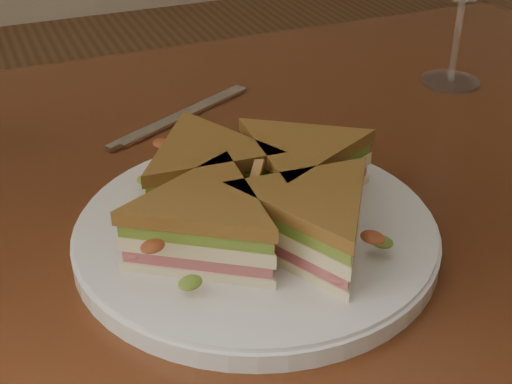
{
  "coord_description": "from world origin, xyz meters",
  "views": [
    {
      "loc": [
        -0.23,
        -0.55,
        1.11
      ],
      "look_at": [
        -0.04,
        -0.09,
        0.8
      ],
      "focal_mm": 50.0,
      "sensor_mm": 36.0,
      "label": 1
    }
  ],
  "objects_px": {
    "knife": "(176,119)",
    "plate": "(256,234)",
    "table": "(253,264)",
    "sandwich_wedges": "(256,197)",
    "spoon": "(244,152)"
  },
  "relations": [
    {
      "from": "knife",
      "to": "table",
      "type": "bearing_deg",
      "value": -107.86
    },
    {
      "from": "plate",
      "to": "knife",
      "type": "relative_size",
      "value": 1.56
    },
    {
      "from": "table",
      "to": "sandwich_wedges",
      "type": "xyz_separation_m",
      "value": [
        -0.04,
        -0.09,
        0.14
      ]
    },
    {
      "from": "plate",
      "to": "sandwich_wedges",
      "type": "distance_m",
      "value": 0.04
    },
    {
      "from": "table",
      "to": "plate",
      "type": "distance_m",
      "value": 0.15
    },
    {
      "from": "plate",
      "to": "knife",
      "type": "height_order",
      "value": "plate"
    },
    {
      "from": "spoon",
      "to": "knife",
      "type": "distance_m",
      "value": 0.12
    },
    {
      "from": "table",
      "to": "sandwich_wedges",
      "type": "bearing_deg",
      "value": -111.19
    },
    {
      "from": "knife",
      "to": "plate",
      "type": "bearing_deg",
      "value": -119.19
    },
    {
      "from": "sandwich_wedges",
      "to": "knife",
      "type": "xyz_separation_m",
      "value": [
        0.01,
        0.26,
        -0.04
      ]
    },
    {
      "from": "plate",
      "to": "sandwich_wedges",
      "type": "relative_size",
      "value": 1.06
    },
    {
      "from": "plate",
      "to": "spoon",
      "type": "height_order",
      "value": "plate"
    },
    {
      "from": "plate",
      "to": "knife",
      "type": "bearing_deg",
      "value": 87.96
    },
    {
      "from": "table",
      "to": "knife",
      "type": "relative_size",
      "value": 6.08
    },
    {
      "from": "table",
      "to": "knife",
      "type": "distance_m",
      "value": 0.19
    }
  ]
}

